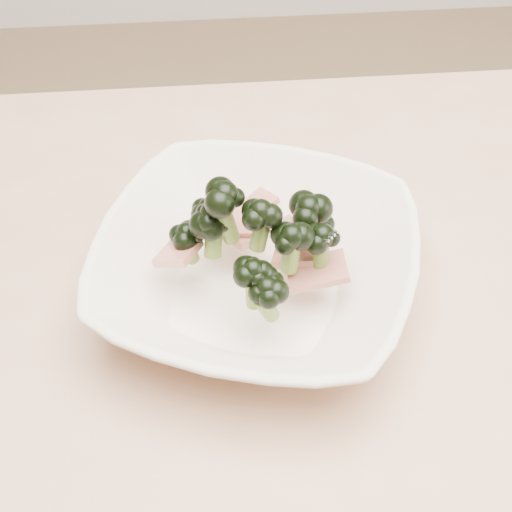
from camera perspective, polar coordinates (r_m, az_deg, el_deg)
name	(u,v)px	position (r m, az deg, el deg)	size (l,w,h in m)	color
dining_table	(357,383)	(0.73, 8.11, -10.05)	(1.20, 0.80, 0.75)	tan
broccoli_dish	(256,264)	(0.64, 0.04, -0.64)	(0.36, 0.36, 0.13)	silver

